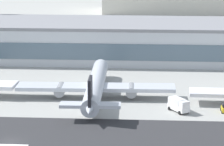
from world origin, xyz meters
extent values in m
plane|color=#9E9E99|center=(0.00, 0.00, 0.00)|extent=(1400.00, 1400.00, 0.00)
cube|color=#2D2D30|center=(0.00, -2.38, 0.04)|extent=(800.00, 36.50, 0.08)
cube|color=silver|center=(15.56, 82.25, 5.73)|extent=(177.01, 29.82, 11.47)
cube|color=slate|center=(15.56, 67.19, 5.16)|extent=(171.70, 0.30, 5.16)
cube|color=gray|center=(15.56, 82.25, 11.97)|extent=(178.78, 30.12, 1.00)
cylinder|color=silver|center=(14.58, 34.31, 3.30)|extent=(5.37, 42.71, 4.26)
sphere|color=silver|center=(14.02, 55.61, 3.30)|extent=(4.05, 4.05, 4.05)
cone|color=silver|center=(15.13, 13.01, 3.30)|extent=(4.03, 7.77, 3.83)
cube|color=silver|center=(14.60, 33.46, 2.88)|extent=(41.15, 7.46, 0.94)
cylinder|color=gray|center=(23.82, 33.70, 2.13)|extent=(2.92, 6.04, 2.77)
cylinder|color=gray|center=(5.38, 33.22, 2.13)|extent=(2.92, 6.04, 2.77)
cube|color=silver|center=(15.09, 14.71, 3.73)|extent=(14.03, 3.88, 0.75)
cube|color=black|center=(15.09, 14.71, 6.71)|extent=(0.83, 5.77, 6.82)
cylinder|color=black|center=(14.63, 32.18, 0.59)|extent=(0.77, 0.77, 1.17)
cylinder|color=black|center=(45.85, 24.45, 0.30)|extent=(0.28, 0.60, 0.60)
cylinder|color=black|center=(45.86, 22.21, 0.30)|extent=(0.28, 0.60, 0.60)
cube|color=white|center=(35.55, 22.90, 1.05)|extent=(5.34, 6.32, 1.20)
cube|color=silver|center=(35.15, 23.50, 2.45)|extent=(4.32, 4.87, 1.60)
cube|color=white|center=(36.75, 21.11, 2.40)|extent=(2.77, 2.63, 1.50)
cylinder|color=black|center=(35.72, 20.49, 0.45)|extent=(0.73, 0.90, 0.90)
cylinder|color=black|center=(37.71, 21.83, 0.45)|extent=(0.73, 0.90, 0.90)
cylinder|color=black|center=(33.38, 23.98, 0.45)|extent=(0.73, 0.90, 0.90)
cylinder|color=black|center=(35.37, 25.31, 0.45)|extent=(0.73, 0.90, 0.90)
camera|label=1|loc=(28.61, -114.23, 43.01)|focal=95.24mm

